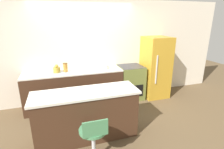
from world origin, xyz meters
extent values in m
plane|color=brown|center=(0.00, 0.00, 0.00)|extent=(14.00, 14.00, 0.00)
cube|color=silver|center=(0.00, 0.66, 1.30)|extent=(8.00, 0.06, 2.60)
cube|color=#422819|center=(-0.35, 0.32, 0.44)|extent=(2.36, 0.61, 0.88)
cube|color=silver|center=(-0.35, 0.32, 0.90)|extent=(2.36, 0.61, 0.03)
cube|color=#9EA3A8|center=(-0.77, 0.32, 0.92)|extent=(0.44, 0.33, 0.01)
cube|color=#422819|center=(-0.28, -1.00, 0.44)|extent=(1.79, 0.57, 0.87)
cube|color=silver|center=(-0.28, -1.00, 0.89)|extent=(1.87, 0.61, 0.04)
cube|color=olive|center=(1.16, 0.32, 0.46)|extent=(0.65, 0.61, 0.91)
cube|color=black|center=(1.16, 0.01, 0.32)|extent=(0.45, 0.01, 0.32)
cube|color=#333338|center=(1.16, 0.32, 0.92)|extent=(0.61, 0.58, 0.01)
cube|color=gold|center=(1.87, 0.28, 0.84)|extent=(0.66, 0.69, 1.67)
cube|color=silver|center=(1.69, -0.08, 0.88)|extent=(0.02, 0.02, 0.75)
cylinder|color=#B7B7BC|center=(-0.29, -1.61, 0.26)|extent=(0.06, 0.06, 0.53)
cylinder|color=#478456|center=(-0.29, -1.61, 0.55)|extent=(0.42, 0.42, 0.04)
cube|color=#478456|center=(-0.29, -1.79, 0.69)|extent=(0.36, 0.02, 0.24)
cylinder|color=#B29333|center=(-0.74, 0.34, 0.98)|extent=(0.16, 0.16, 0.12)
sphere|color=#B29333|center=(-0.74, 0.34, 1.07)|extent=(0.09, 0.09, 0.09)
cylinder|color=white|center=(0.43, 0.34, 0.97)|extent=(0.21, 0.21, 0.10)
cylinder|color=#B77F33|center=(-0.54, 0.34, 1.02)|extent=(0.10, 0.10, 0.19)
cylinder|color=brown|center=(-0.54, 0.34, 1.12)|extent=(0.11, 0.11, 0.02)
camera|label=1|loc=(-0.70, -3.81, 2.13)|focal=28.00mm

